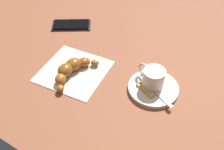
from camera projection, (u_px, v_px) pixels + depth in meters
The scene contains 8 objects.
ground_plane at pixel (120, 77), 0.73m from camera, with size 1.80×1.80×0.00m, color brown.
saucer at pixel (153, 88), 0.70m from camera, with size 0.13×0.13×0.01m, color silver.
espresso_cup at pixel (153, 78), 0.68m from camera, with size 0.08×0.07×0.05m.
teaspoon at pixel (150, 86), 0.69m from camera, with size 0.11×0.09×0.01m.
sugar_packet at pixel (146, 90), 0.68m from camera, with size 0.06×0.02×0.01m, color tan.
napkin at pixel (74, 71), 0.75m from camera, with size 0.18×0.17×0.00m, color silver.
croissant at pixel (71, 69), 0.73m from camera, with size 0.10×0.15×0.03m.
cell_phone at pixel (71, 25), 0.91m from camera, with size 0.15×0.10×0.01m.
Camera 1 is at (-0.12, 0.50, 0.52)m, focal length 42.21 mm.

